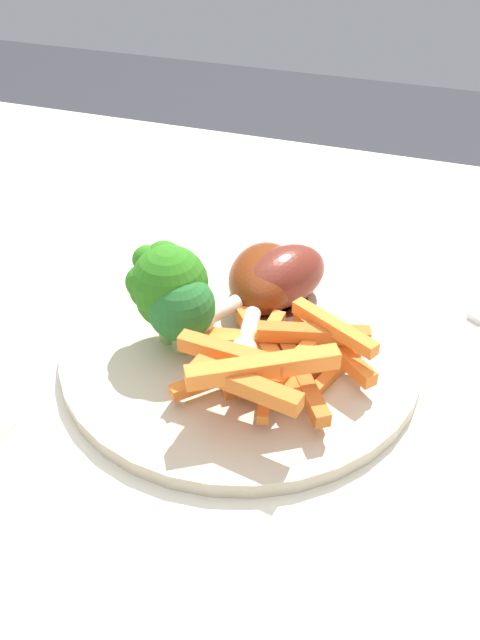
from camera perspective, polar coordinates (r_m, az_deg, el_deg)
dining_table at (r=0.56m, az=-0.62°, el=-12.49°), size 1.11×0.83×0.75m
dinner_plate at (r=0.50m, az=0.00°, el=-2.36°), size 0.26×0.26×0.01m
broccoli_floret_front at (r=0.48m, az=-6.36°, el=3.25°), size 0.06×0.06×0.08m
broccoli_floret_middle at (r=0.48m, az=-6.48°, el=2.14°), size 0.05×0.04×0.06m
broccoli_floret_back at (r=0.47m, az=-5.17°, el=1.16°), size 0.05×0.05×0.06m
carrot_fries_pile at (r=0.45m, az=3.24°, el=-3.25°), size 0.14×0.13×0.05m
chicken_drumstick_near at (r=0.52m, az=3.21°, el=3.43°), size 0.09×0.13×0.05m
chicken_drumstick_far at (r=0.52m, az=1.72°, el=3.34°), size 0.07×0.14×0.04m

